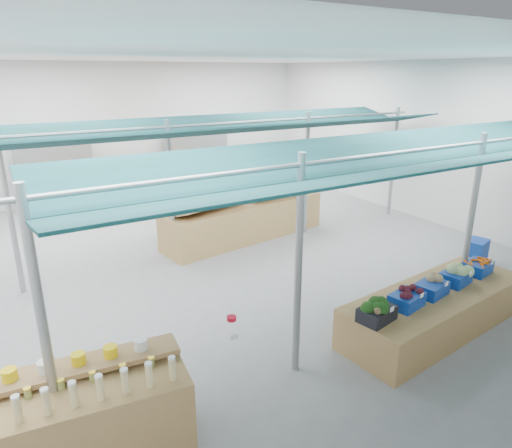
% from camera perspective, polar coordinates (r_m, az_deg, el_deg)
% --- Properties ---
extents(floor, '(13.00, 13.00, 0.00)m').
position_cam_1_polar(floor, '(10.10, -3.71, -4.23)').
color(floor, slate).
rests_on(floor, ground).
extents(hall, '(13.00, 13.00, 13.00)m').
position_cam_1_polar(hall, '(10.69, -7.62, 11.63)').
color(hall, silver).
rests_on(hall, ground).
extents(pole_grid, '(10.00, 4.60, 3.00)m').
position_cam_1_polar(pole_grid, '(8.48, 6.04, 4.18)').
color(pole_grid, gray).
rests_on(pole_grid, floor).
extents(awnings, '(9.50, 7.08, 0.30)m').
position_cam_1_polar(awnings, '(8.30, 6.26, 10.67)').
color(awnings, '#0A2C29').
rests_on(awnings, pole_grid).
extents(back_shelving_left, '(2.00, 0.50, 2.00)m').
position_cam_1_polar(back_shelving_left, '(14.70, -23.67, 5.59)').
color(back_shelving_left, '#B23F33').
rests_on(back_shelving_left, floor).
extents(back_shelving_right, '(2.00, 0.50, 2.00)m').
position_cam_1_polar(back_shelving_right, '(15.87, -7.35, 7.85)').
color(back_shelving_right, '#B23F33').
rests_on(back_shelving_right, floor).
extents(bottle_shelf, '(2.03, 1.36, 1.14)m').
position_cam_1_polar(bottle_shelf, '(5.48, -19.57, -21.52)').
color(bottle_shelf, olive).
rests_on(bottle_shelf, floor).
extents(veg_counter, '(3.50, 1.46, 0.66)m').
position_cam_1_polar(veg_counter, '(7.83, 21.48, -9.99)').
color(veg_counter, olive).
rests_on(veg_counter, floor).
extents(fruit_counter, '(4.32, 1.60, 0.90)m').
position_cam_1_polar(fruit_counter, '(11.10, -1.39, 0.44)').
color(fruit_counter, olive).
rests_on(fruit_counter, floor).
extents(far_counter, '(5.55, 1.39, 0.99)m').
position_cam_1_polar(far_counter, '(13.76, -13.30, 3.70)').
color(far_counter, olive).
rests_on(far_counter, floor).
extents(crate_stack, '(0.57, 0.47, 0.60)m').
position_cam_1_polar(crate_stack, '(10.56, 25.78, -3.35)').
color(crate_stack, '#0D3596').
rests_on(crate_stack, floor).
extents(vendor_left, '(0.67, 0.49, 1.69)m').
position_cam_1_polar(vendor_left, '(11.46, -9.38, 2.80)').
color(vendor_left, '#1A3EAD').
rests_on(vendor_left, floor).
extents(vendor_right, '(0.90, 0.75, 1.69)m').
position_cam_1_polar(vendor_right, '(12.20, -1.50, 4.01)').
color(vendor_right, '#AB1525').
rests_on(vendor_right, floor).
extents(crate_broccoli, '(0.56, 0.45, 0.35)m').
position_cam_1_polar(crate_broccoli, '(6.52, 14.90, -10.35)').
color(crate_broccoli, black).
rests_on(crate_broccoli, veg_counter).
extents(crate_beets, '(0.56, 0.45, 0.29)m').
position_cam_1_polar(crate_beets, '(7.01, 18.34, -8.78)').
color(crate_beets, '#0D3596').
rests_on(crate_beets, veg_counter).
extents(crate_celeriac, '(0.56, 0.45, 0.31)m').
position_cam_1_polar(crate_celeriac, '(7.48, 21.12, -7.25)').
color(crate_celeriac, '#0D3596').
rests_on(crate_celeriac, veg_counter).
extents(crate_cabbage, '(0.56, 0.45, 0.35)m').
position_cam_1_polar(crate_cabbage, '(8.00, 23.73, -5.77)').
color(crate_cabbage, '#0D3596').
rests_on(crate_cabbage, veg_counter).
extents(crate_carrots, '(0.56, 0.45, 0.29)m').
position_cam_1_polar(crate_carrots, '(8.57, 25.95, -4.85)').
color(crate_carrots, '#0D3596').
rests_on(crate_carrots, veg_counter).
extents(sparrow, '(0.12, 0.09, 0.11)m').
position_cam_1_polar(sparrow, '(6.31, 14.91, -10.46)').
color(sparrow, brown).
rests_on(sparrow, crate_broccoli).
extents(pole_ribbon, '(0.12, 0.12, 0.28)m').
position_cam_1_polar(pole_ribbon, '(5.57, -3.04, -11.91)').
color(pole_ribbon, red).
rests_on(pole_ribbon, pole_grid).
extents(apple_heap_yellow, '(2.02, 1.21, 0.27)m').
position_cam_1_polar(apple_heap_yellow, '(10.29, -5.50, 2.47)').
color(apple_heap_yellow, '#997247').
rests_on(apple_heap_yellow, fruit_counter).
extents(apple_heap_red, '(1.64, 1.10, 0.27)m').
position_cam_1_polar(apple_heap_red, '(11.38, 2.30, 4.11)').
color(apple_heap_red, '#997247').
rests_on(apple_heap_red, fruit_counter).
extents(pineapple, '(0.14, 0.14, 0.39)m').
position_cam_1_polar(pineapple, '(12.08, 6.07, 4.95)').
color(pineapple, '#8C6019').
rests_on(pineapple, fruit_counter).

